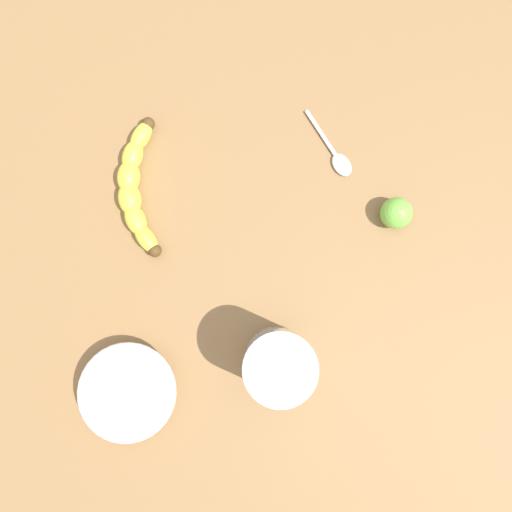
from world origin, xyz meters
TOP-DOWN VIEW (x-y plane):
  - wooden_tabletop at (0.00, 0.00)cm, footprint 120.00×120.00cm
  - banana at (13.93, -12.55)cm, footprint 6.81×19.76cm
  - smoothie_glass at (-1.55, 13.72)cm, footprint 8.62×8.62cm
  - ceramic_bowl at (18.32, 14.56)cm, footprint 12.87×12.87cm
  - lime_fruit at (-20.90, -3.12)cm, footprint 4.37×4.37cm
  - teaspoon at (-14.93, -12.08)cm, footprint 5.63×10.90cm

SIDE VIEW (x-z plane):
  - wooden_tabletop at x=0.00cm, z-range 0.00..3.00cm
  - teaspoon at x=-14.93cm, z-range 3.00..3.80cm
  - banana at x=13.93cm, z-range 3.00..6.15cm
  - ceramic_bowl at x=18.32cm, z-range 3.39..6.97cm
  - lime_fruit at x=-20.90cm, z-range 3.00..7.37cm
  - smoothie_glass at x=-1.55cm, z-range 2.96..14.84cm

